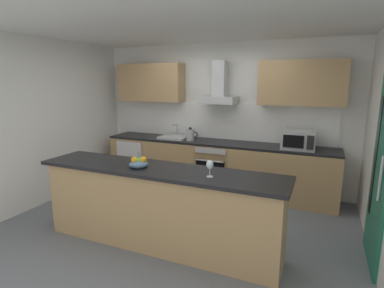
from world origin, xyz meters
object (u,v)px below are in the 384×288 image
Objects in this scene: oven at (215,166)px; wine_glass at (210,165)px; range_hood at (219,90)px; microwave at (299,140)px; kettle at (190,134)px; fruit_bowl at (139,163)px; sink at (174,137)px; refrigerator at (138,159)px.

wine_glass reaches higher than oven.
range_hood is at bearing 106.42° from wine_glass.
microwave is 1.56m from range_hood.
kettle is 0.40× the size of range_hood.
range_hood is (0.47, 0.16, 0.78)m from kettle.
fruit_bowl is at bearing -83.17° from kettle.
kettle is (0.35, -0.04, 0.08)m from sink.
fruit_bowl is (0.59, -2.07, 0.08)m from sink.
sink is (-2.18, 0.04, -0.12)m from microwave.
microwave is 1.00× the size of sink.
microwave reaches higher than sink.
kettle is at bearing 118.80° from wine_glass.
range_hood is 2.34m from fruit_bowl.
refrigerator is 0.95m from sink.
microwave reaches higher than refrigerator.
refrigerator is 4.78× the size of wine_glass.
oven is at bearing 83.68° from fruit_bowl.
oven is at bearing -0.77° from sink.
wine_glass is at bearing -0.60° from fruit_bowl.
wine_glass is (1.12, -2.04, 0.08)m from kettle.
sink is at bearing 0.98° from refrigerator.
oven is 1.11× the size of range_hood.
microwave reaches higher than oven.
oven is 0.95m from sink.
oven is 0.94× the size of refrigerator.
microwave is at bearing -1.17° from oven.
range_hood is at bearing 173.40° from microwave.
range_hood reaches higher than oven.
fruit_bowl is (-0.23, -2.19, -0.78)m from range_hood.
range_hood reaches higher than wine_glass.
oven is 1.60× the size of sink.
kettle is at bearing -160.90° from range_hood.
kettle is at bearing -1.53° from refrigerator.
range_hood is at bearing 19.10° from kettle.
kettle is (1.16, -0.03, 0.58)m from refrigerator.
kettle is at bearing -179.82° from microwave.
wine_glass is (0.65, -2.07, 0.63)m from oven.
kettle and wine_glass have the same top height.
range_hood is at bearing 84.05° from fruit_bowl.
fruit_bowl is (0.24, -2.03, 0.00)m from kettle.
wine_glass is 0.81× the size of fruit_bowl.
sink is (-0.82, 0.01, 0.47)m from oven.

